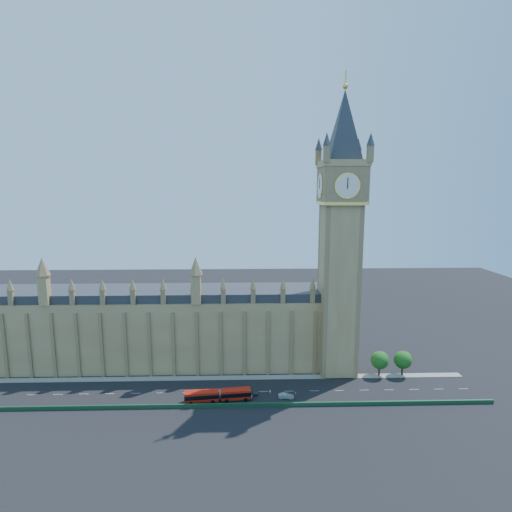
{
  "coord_description": "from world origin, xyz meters",
  "views": [
    {
      "loc": [
        6.32,
        -116.94,
        62.48
      ],
      "look_at": [
        9.87,
        10.0,
        41.67
      ],
      "focal_mm": 28.0,
      "sensor_mm": 36.0,
      "label": 1
    }
  ],
  "objects_px": {
    "car_grey": "(251,393)",
    "red_bus": "(218,395)",
    "car_silver": "(286,396)",
    "car_white": "(245,395)"
  },
  "relations": [
    {
      "from": "car_grey",
      "to": "red_bus",
      "type": "bearing_deg",
      "value": 103.24
    },
    {
      "from": "car_silver",
      "to": "car_grey",
      "type": "bearing_deg",
      "value": 84.69
    },
    {
      "from": "red_bus",
      "to": "car_grey",
      "type": "distance_m",
      "value": 10.42
    },
    {
      "from": "red_bus",
      "to": "car_silver",
      "type": "relative_size",
      "value": 4.21
    },
    {
      "from": "car_silver",
      "to": "car_white",
      "type": "xyz_separation_m",
      "value": [
        -12.63,
        1.04,
        -0.06
      ]
    },
    {
      "from": "red_bus",
      "to": "car_white",
      "type": "relative_size",
      "value": 4.03
    },
    {
      "from": "red_bus",
      "to": "car_grey",
      "type": "height_order",
      "value": "red_bus"
    },
    {
      "from": "red_bus",
      "to": "car_white",
      "type": "xyz_separation_m",
      "value": [
        8.01,
        1.98,
        -1.05
      ]
    },
    {
      "from": "red_bus",
      "to": "car_grey",
      "type": "bearing_deg",
      "value": 11.22
    },
    {
      "from": "car_grey",
      "to": "car_white",
      "type": "bearing_deg",
      "value": 115.2
    }
  ]
}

